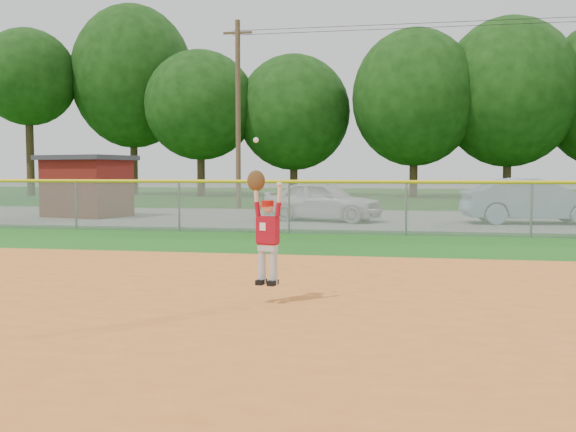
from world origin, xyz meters
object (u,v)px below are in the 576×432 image
object	(u,v)px
car_white_a	(323,201)
utility_shed	(87,186)
car_blue	(534,201)
ballplayer	(266,228)

from	to	relation	value
car_white_a	utility_shed	size ratio (longest dim) A/B	1.13
car_blue	utility_shed	size ratio (longest dim) A/B	1.25
car_white_a	ballplayer	xyz separation A→B (m)	(1.05, -14.35, 0.29)
car_blue	ballplayer	size ratio (longest dim) A/B	2.38
car_blue	car_white_a	bearing A→B (deg)	84.78
car_white_a	ballplayer	size ratio (longest dim) A/B	2.16
car_white_a	ballplayer	world-z (taller)	ballplayer
car_white_a	ballplayer	bearing A→B (deg)	-161.37
utility_shed	ballplayer	world-z (taller)	utility_shed
car_white_a	ballplayer	distance (m)	14.39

